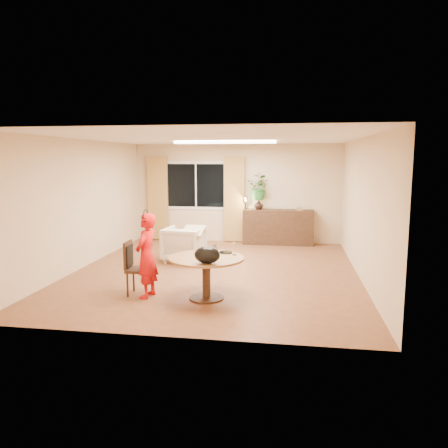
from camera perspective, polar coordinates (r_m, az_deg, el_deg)
name	(u,v)px	position (r m, az deg, el deg)	size (l,w,h in m)	color
floor	(216,271)	(8.69, -1.11, -6.22)	(6.50, 6.50, 0.00)	brown
ceiling	(215,138)	(8.41, -1.16, 11.17)	(6.50, 6.50, 0.00)	white
wall_back	(237,193)	(11.65, 1.65, 4.03)	(5.50, 5.50, 0.00)	#D1B387
wall_left	(82,204)	(9.33, -18.02, 2.50)	(6.50, 6.50, 0.00)	#D1B387
wall_right	(362,209)	(8.43, 17.63, 1.91)	(6.50, 6.50, 0.00)	#D1B387
window	(196,185)	(11.81, -3.68, 5.05)	(1.70, 0.03, 1.30)	white
curtain_left	(158,198)	(12.04, -8.64, 3.34)	(0.55, 0.08, 2.25)	olive
curtain_right	(234,199)	(11.58, 1.34, 3.23)	(0.55, 0.08, 2.25)	olive
ceiling_panel	(225,142)	(9.60, 0.11, 10.63)	(2.20, 0.35, 0.05)	white
dining_table	(206,266)	(6.92, -2.32, -5.51)	(1.19, 1.19, 0.68)	brown
dining_chair	(139,268)	(7.29, -10.99, -5.68)	(0.42, 0.39, 0.88)	black
child	(147,256)	(7.08, -10.07, -4.09)	(0.33, 0.50, 1.36)	red
laptop	(206,250)	(6.89, -2.30, -3.40)	(0.33, 0.22, 0.22)	#B7B7BC
tumbler	(214,251)	(7.10, -1.38, -3.50)	(0.07, 0.07, 0.11)	white
wine_glass	(234,249)	(7.01, 1.38, -3.24)	(0.07, 0.07, 0.21)	white
pot_lid	(226,252)	(7.17, 0.25, -3.67)	(0.21, 0.21, 0.03)	white
handbag	(207,255)	(6.43, -2.22, -4.07)	(0.39, 0.23, 0.26)	black
armchair	(184,244)	(9.54, -5.24, -2.61)	(0.80, 0.83, 0.75)	beige
throw	(193,227)	(9.36, -4.04, -0.38)	(0.45, 0.55, 0.03)	beige
sideboard	(278,227)	(11.43, 7.08, -0.40)	(1.81, 0.44, 0.91)	black
vase	(259,205)	(11.38, 4.56, 2.53)	(0.24, 0.24, 0.25)	black
bouquet	(259,187)	(11.34, 4.64, 4.82)	(0.59, 0.51, 0.66)	#376A28
book_stack	(299,209)	(11.36, 9.81, 1.99)	(0.19, 0.14, 0.08)	olive
desk_lamp	(245,203)	(11.36, 2.82, 2.76)	(0.14, 0.14, 0.34)	black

